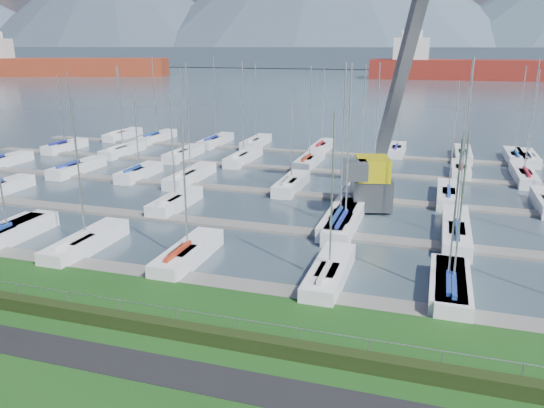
% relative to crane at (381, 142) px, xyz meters
% --- Properties ---
extents(path, '(160.00, 2.00, 0.04)m').
position_rel_crane_xyz_m(path, '(-5.63, -27.61, -5.32)').
color(path, black).
rests_on(path, grass).
extents(water, '(800.00, 540.00, 0.20)m').
position_rel_crane_xyz_m(water, '(-5.63, 235.39, -5.73)').
color(water, '#3B4B56').
extents(hedge, '(80.00, 0.70, 0.70)m').
position_rel_crane_xyz_m(hedge, '(-5.63, -25.01, -4.98)').
color(hedge, black).
rests_on(hedge, grass).
extents(fence, '(80.00, 0.04, 0.04)m').
position_rel_crane_xyz_m(fence, '(-5.63, -24.61, -4.13)').
color(fence, gray).
rests_on(fence, grass).
extents(foothill, '(900.00, 80.00, 12.00)m').
position_rel_crane_xyz_m(foothill, '(-5.63, 305.39, 0.67)').
color(foothill, '#3E4C5B').
rests_on(foothill, water).
extents(docks, '(90.00, 41.60, 0.25)m').
position_rel_crane_xyz_m(docks, '(-5.63, 1.39, -5.55)').
color(docks, slate).
rests_on(docks, water).
extents(crane, '(7.03, 13.13, 22.35)m').
position_rel_crane_xyz_m(crane, '(0.00, 0.00, 0.00)').
color(crane, '#4F5356').
rests_on(crane, water).
extents(cargo_ship_west, '(92.70, 44.89, 21.50)m').
position_rel_crane_xyz_m(cargo_ship_west, '(-163.46, 162.78, -1.71)').
color(cargo_ship_west, maroon).
rests_on(cargo_ship_west, water).
extents(cargo_ship_mid, '(107.84, 21.58, 21.50)m').
position_rel_crane_xyz_m(cargo_ship_mid, '(24.72, 190.35, -1.85)').
color(cargo_ship_mid, maroon).
rests_on(cargo_ship_mid, water).
extents(sailboat_fleet, '(75.76, 49.01, 12.90)m').
position_rel_crane_xyz_m(sailboat_fleet, '(-5.89, 4.11, -0.03)').
color(sailboat_fleet, navy).
rests_on(sailboat_fleet, water).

